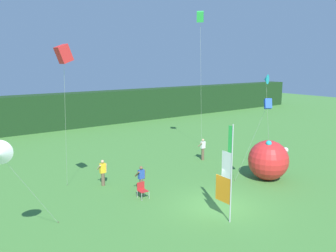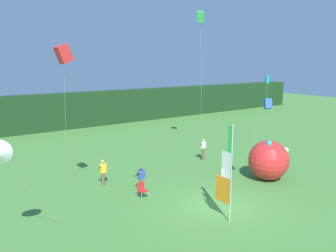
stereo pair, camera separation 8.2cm
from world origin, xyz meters
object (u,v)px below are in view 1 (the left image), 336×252
(inflatable_balloon, at_px, (268,160))
(kite_green_box_2, at_px, (200,17))
(banner_flag, at_px, (227,175))
(kite_blue_box_3, at_px, (268,104))
(person_far_left, at_px, (203,149))
(folding_chair, at_px, (142,189))
(person_near_banner, at_px, (141,178))
(person_mid_field, at_px, (103,172))
(kite_cyan_delta_1, at_px, (266,80))
(kite_red_box_4, at_px, (64,54))

(inflatable_balloon, distance_m, kite_green_box_2, 12.56)
(banner_flag, distance_m, kite_blue_box_3, 5.19)
(kite_green_box_2, bearing_deg, person_far_left, -122.92)
(folding_chair, bearing_deg, banner_flag, -69.52)
(person_near_banner, height_order, kite_blue_box_3, kite_blue_box_3)
(person_far_left, bearing_deg, person_mid_field, -176.15)
(kite_cyan_delta_1, bearing_deg, person_near_banner, 161.87)
(person_near_banner, relative_size, person_far_left, 0.93)
(banner_flag, xyz_separation_m, kite_cyan_delta_1, (6.40, 3.01, 4.12))
(person_far_left, distance_m, kite_cyan_delta_1, 7.71)
(person_mid_field, height_order, kite_blue_box_3, kite_blue_box_3)
(person_far_left, relative_size, inflatable_balloon, 0.63)
(kite_cyan_delta_1, distance_m, kite_blue_box_3, 3.20)
(kite_green_box_2, height_order, kite_red_box_4, kite_green_box_2)
(person_mid_field, bearing_deg, banner_flag, -71.30)
(person_far_left, distance_m, kite_green_box_2, 10.37)
(folding_chair, height_order, kite_blue_box_3, kite_blue_box_3)
(inflatable_balloon, distance_m, kite_red_box_4, 13.98)
(kite_cyan_delta_1, height_order, kite_red_box_4, kite_red_box_4)
(kite_green_box_2, bearing_deg, folding_chair, -147.99)
(person_far_left, xyz_separation_m, kite_green_box_2, (1.34, 2.07, 10.07))
(kite_green_box_2, height_order, kite_blue_box_3, kite_green_box_2)
(person_far_left, xyz_separation_m, kite_cyan_delta_1, (0.30, -5.41, 5.49))
(folding_chair, bearing_deg, person_far_left, 25.11)
(kite_cyan_delta_1, bearing_deg, folding_chair, 168.12)
(person_mid_field, distance_m, folding_chair, 3.24)
(inflatable_balloon, relative_size, kite_cyan_delta_1, 0.40)
(inflatable_balloon, height_order, kite_green_box_2, kite_green_box_2)
(person_mid_field, xyz_separation_m, person_far_left, (8.75, 0.59, 0.03))
(banner_flag, xyz_separation_m, kite_red_box_4, (-5.51, 5.62, 5.59))
(person_near_banner, distance_m, folding_chair, 0.98)
(kite_green_box_2, relative_size, kite_blue_box_3, 2.06)
(folding_chair, relative_size, kite_cyan_delta_1, 0.13)
(inflatable_balloon, bearing_deg, kite_green_box_2, 82.81)
(person_near_banner, relative_size, kite_red_box_4, 0.19)
(inflatable_balloon, distance_m, kite_cyan_delta_1, 5.11)
(person_far_left, xyz_separation_m, kite_blue_box_3, (-1.95, -7.35, 4.31))
(person_far_left, height_order, kite_blue_box_3, kite_blue_box_3)
(kite_blue_box_3, bearing_deg, kite_green_box_2, 70.76)
(person_mid_field, distance_m, kite_blue_box_3, 10.53)
(person_near_banner, height_order, kite_cyan_delta_1, kite_cyan_delta_1)
(banner_flag, relative_size, folding_chair, 5.33)
(person_mid_field, xyz_separation_m, inflatable_balloon, (9.09, -5.29, 0.43))
(kite_red_box_4, bearing_deg, folding_chair, -13.40)
(person_near_banner, relative_size, inflatable_balloon, 0.58)
(person_mid_field, distance_m, inflatable_balloon, 10.52)
(banner_flag, height_order, kite_cyan_delta_1, kite_cyan_delta_1)
(kite_cyan_delta_1, height_order, kite_blue_box_3, kite_cyan_delta_1)
(person_far_left, height_order, kite_cyan_delta_1, kite_cyan_delta_1)
(person_mid_field, relative_size, kite_green_box_2, 0.14)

